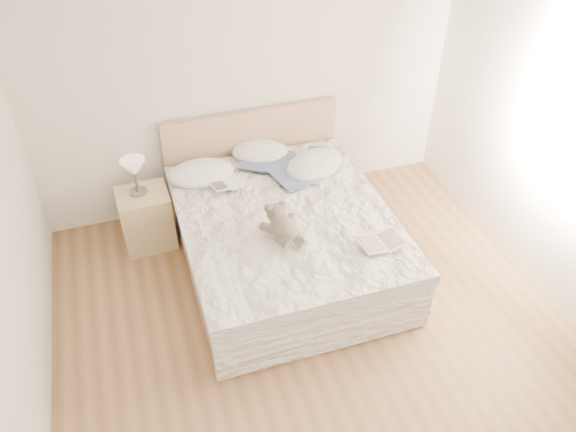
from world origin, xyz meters
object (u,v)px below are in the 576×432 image
object	(u,v)px
childrens_book	(381,242)
photo_book	(226,184)
teddy_bear	(284,235)
bed	(283,234)
table_lamp	(134,169)
nightstand	(147,219)

from	to	relation	value
childrens_book	photo_book	bearing A→B (deg)	125.55
teddy_bear	bed	bearing A→B (deg)	65.31
bed	table_lamp	size ratio (longest dim) A/B	6.26
table_lamp	childrens_book	xyz separation A→B (m)	(1.71, -1.34, -0.18)
nightstand	childrens_book	world-z (taller)	childrens_book
photo_book	bed	bearing A→B (deg)	-65.10
bed	nightstand	bearing A→B (deg)	150.58
table_lamp	photo_book	xyz separation A→B (m)	(0.75, -0.21, -0.18)
table_lamp	childrens_book	distance (m)	2.17
teddy_bear	table_lamp	bearing A→B (deg)	125.44
nightstand	photo_book	world-z (taller)	photo_book
bed	childrens_book	size ratio (longest dim) A/B	6.06
photo_book	table_lamp	bearing A→B (deg)	148.12
bed	childrens_book	world-z (taller)	bed
photo_book	childrens_book	bearing A→B (deg)	-65.57
teddy_bear	photo_book	bearing A→B (deg)	99.10
bed	teddy_bear	bearing A→B (deg)	-106.14
nightstand	photo_book	xyz separation A→B (m)	(0.73, -0.18, 0.35)
nightstand	table_lamp	size ratio (longest dim) A/B	1.63
table_lamp	teddy_bear	world-z (taller)	table_lamp
table_lamp	teddy_bear	bearing A→B (deg)	-46.01
nightstand	photo_book	distance (m)	0.83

